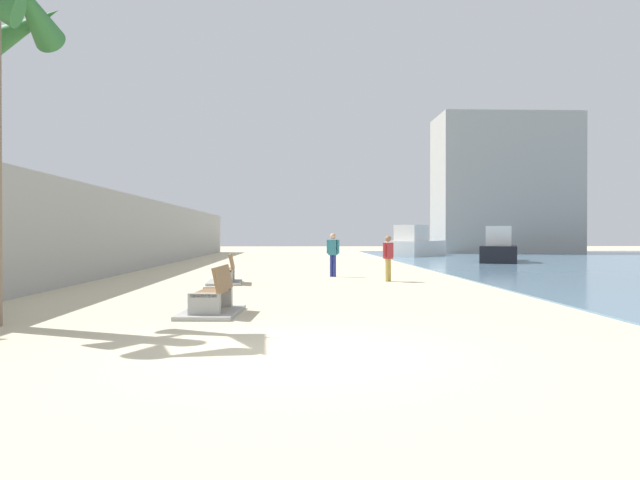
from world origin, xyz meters
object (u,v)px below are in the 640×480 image
(bench_near, at_px, (213,303))
(boat_far_left, at_px, (499,249))
(person_standing, at_px, (333,251))
(bench_far, at_px, (226,276))
(person_walking, at_px, (388,255))
(boat_distant, at_px, (416,245))

(bench_near, height_order, boat_far_left, boat_far_left)
(person_standing, bearing_deg, bench_far, -139.87)
(person_walking, bearing_deg, bench_near, -119.15)
(bench_near, distance_m, boat_far_left, 26.94)
(boat_distant, bearing_deg, person_standing, -108.49)
(bench_far, relative_size, boat_far_left, 0.33)
(person_standing, xyz_separation_m, boat_distant, (7.53, 22.52, -0.09))
(bench_far, relative_size, boat_distant, 0.30)
(person_standing, xyz_separation_m, boat_far_left, (10.44, 12.16, -0.18))
(bench_near, distance_m, person_standing, 11.58)
(bench_near, bearing_deg, boat_distant, 72.49)
(person_walking, bearing_deg, boat_far_left, 59.27)
(boat_far_left, bearing_deg, bench_far, -132.80)
(boat_distant, bearing_deg, person_walking, -103.02)
(bench_near, xyz_separation_m, boat_far_left, (13.53, 23.29, 0.55))
(person_standing, relative_size, boat_distant, 0.23)
(person_standing, bearing_deg, person_walking, -54.28)
(bench_far, xyz_separation_m, person_standing, (3.73, 3.15, 0.74))
(boat_far_left, bearing_deg, boat_distant, 105.70)
(bench_near, distance_m, bench_far, 8.01)
(bench_far, distance_m, boat_far_left, 20.87)
(bench_far, height_order, person_standing, person_standing)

